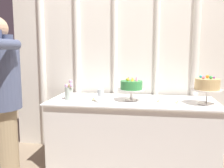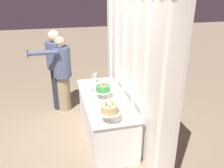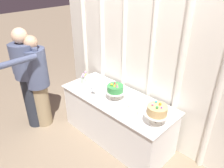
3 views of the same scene
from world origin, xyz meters
name	(u,v)px [view 3 (image 3 of 3)]	position (x,y,z in m)	size (l,w,h in m)	color
ground_plane	(112,139)	(0.00, 0.00, 0.00)	(24.00, 24.00, 0.00)	gray
draped_curtain	(138,41)	(-0.01, 0.53, 1.51)	(3.18, 0.15, 2.87)	white
cake_table	(117,118)	(0.00, 0.10, 0.37)	(1.81, 0.73, 0.74)	white
cake_display_nearleft	(115,89)	(-0.01, 0.07, 0.90)	(0.29, 0.29, 0.27)	silver
cake_display_nearright	(157,111)	(0.75, 0.00, 0.93)	(0.30, 0.30, 0.30)	silver
wine_glass	(93,89)	(-0.31, -0.09, 0.84)	(0.07, 0.07, 0.14)	silver
flower_vase	(84,79)	(-0.69, 0.04, 0.83)	(0.12, 0.12, 0.22)	#B2C1B2
tealight_far_left	(94,90)	(-0.41, 0.00, 0.75)	(0.05, 0.05, 0.04)	beige
tealight_near_left	(128,107)	(0.28, 0.03, 0.75)	(0.05, 0.05, 0.04)	beige
tealight_near_right	(138,114)	(0.47, 0.00, 0.75)	(0.05, 0.05, 0.03)	beige
guest_man_pink_jacket	(28,77)	(-1.24, -0.63, 0.91)	(0.50, 0.49, 1.69)	#282D38
guest_girl_blue_dress	(37,80)	(-1.15, -0.54, 0.85)	(0.52, 0.83, 1.57)	#9E8966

